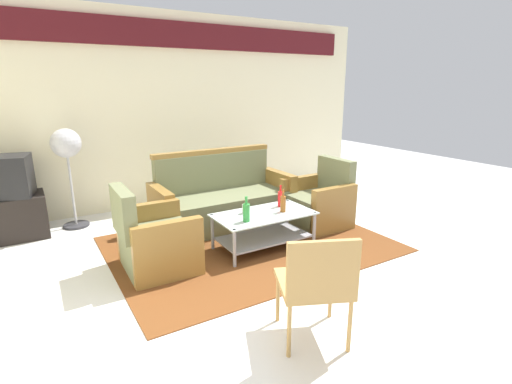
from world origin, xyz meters
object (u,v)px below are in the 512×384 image
(armchair_left, at_px, (155,242))
(bottle_brown, at_px, (283,203))
(tv_stand, at_px, (9,218))
(coffee_table, at_px, (264,225))
(bottle_green, at_px, (246,212))
(pedestal_fan, at_px, (67,149))
(armchair_right, at_px, (319,204))
(bottle_red, at_px, (280,198))
(television, at_px, (2,177))
(couch, at_px, (223,202))
(wicker_chair, at_px, (317,281))
(cup, at_px, (246,209))

(armchair_left, relative_size, bottle_brown, 3.29)
(tv_stand, bearing_deg, coffee_table, -36.51)
(bottle_green, distance_m, pedestal_fan, 2.49)
(armchair_right, bearing_deg, bottle_red, 101.36)
(armchair_right, relative_size, television, 1.25)
(bottle_red, distance_m, tv_stand, 3.22)
(armchair_right, height_order, bottle_brown, armchair_right)
(couch, height_order, wicker_chair, couch)
(couch, distance_m, armchair_right, 1.25)
(bottle_red, xyz_separation_m, tv_stand, (-2.74, 1.68, -0.25))
(armchair_left, xyz_separation_m, coffee_table, (1.19, -0.13, -0.02))
(cup, height_order, pedestal_fan, pedestal_fan)
(armchair_right, relative_size, wicker_chair, 1.01)
(armchair_right, bearing_deg, coffee_table, 104.39)
(bottle_red, height_order, pedestal_fan, pedestal_fan)
(cup, bearing_deg, wicker_chair, -103.78)
(bottle_red, distance_m, pedestal_fan, 2.71)
(bottle_brown, bearing_deg, coffee_table, 164.50)
(television, bearing_deg, bottle_brown, 156.76)
(armchair_right, height_order, pedestal_fan, pedestal_fan)
(tv_stand, bearing_deg, couch, -20.72)
(armchair_left, distance_m, television, 2.14)
(bottle_brown, relative_size, pedestal_fan, 0.20)
(armchair_right, relative_size, pedestal_fan, 0.67)
(armchair_right, relative_size, bottle_brown, 3.29)
(tv_stand, bearing_deg, armchair_left, -53.38)
(couch, height_order, armchair_left, couch)
(armchair_left, distance_m, coffee_table, 1.20)
(bottle_red, bearing_deg, armchair_left, 179.74)
(armchair_left, distance_m, bottle_brown, 1.44)
(tv_stand, distance_m, television, 0.50)
(armchair_right, relative_size, bottle_red, 3.34)
(coffee_table, relative_size, bottle_red, 4.33)
(pedestal_fan, xyz_separation_m, wicker_chair, (1.13, -3.46, -0.52))
(bottle_red, bearing_deg, cup, -179.04)
(cup, distance_m, wicker_chair, 1.77)
(armchair_left, height_order, cup, armchair_left)
(bottle_green, height_order, cup, bottle_green)
(armchair_right, height_order, tv_stand, armchair_right)
(couch, relative_size, television, 2.66)
(tv_stand, bearing_deg, armchair_right, -23.91)
(tv_stand, relative_size, wicker_chair, 0.95)
(bottle_red, distance_m, cup, 0.47)
(couch, bearing_deg, bottle_brown, 105.34)
(armchair_left, distance_m, bottle_green, 0.96)
(couch, height_order, armchair_right, couch)
(bottle_green, distance_m, cup, 0.27)
(armchair_left, bearing_deg, pedestal_fan, -161.71)
(couch, relative_size, coffee_table, 1.64)
(armchair_left, distance_m, armchair_right, 2.21)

